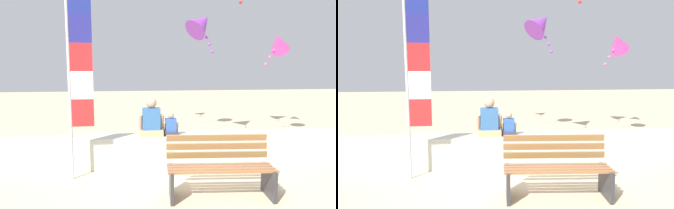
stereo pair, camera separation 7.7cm
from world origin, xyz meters
TOP-DOWN VIEW (x-y plane):
  - ground_plane at (0.00, 0.00)m, footprint 40.00×40.00m
  - seawall_ledge at (0.00, 1.04)m, footprint 6.80×0.48m
  - park_bench at (0.44, -0.50)m, footprint 1.62×0.74m
  - person_adult at (-0.47, 1.02)m, footprint 0.49×0.36m
  - person_child at (-0.08, 1.02)m, footprint 0.30×0.22m
  - flag_banner at (-1.74, 0.48)m, footprint 0.41×0.05m
  - kite_purple at (0.98, 2.95)m, footprint 1.02×0.94m
  - kite_magenta at (2.89, 2.60)m, footprint 0.81×0.82m

SIDE VIEW (x-z plane):
  - ground_plane at x=0.00m, z-range 0.00..0.00m
  - seawall_ledge at x=0.00m, z-range 0.00..0.60m
  - park_bench at x=0.44m, z-range -0.03..0.86m
  - person_child at x=-0.08m, z-range 0.55..1.01m
  - person_adult at x=-0.47m, z-range 0.52..1.27m
  - flag_banner at x=-1.74m, z-range 0.29..3.55m
  - kite_magenta at x=2.89m, z-range 2.08..3.00m
  - kite_purple at x=0.98m, z-range 2.43..3.61m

